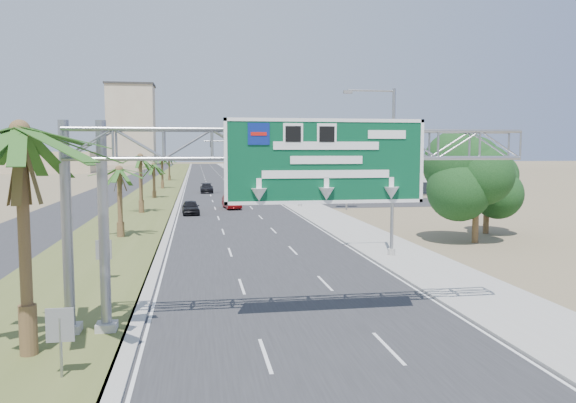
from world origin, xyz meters
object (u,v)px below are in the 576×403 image
(car_mid_lane, at_px, (232,202))
(pole_sign_blue, at_px, (311,153))
(car_right_lane, at_px, (262,192))
(car_far, at_px, (207,188))
(palm_near, at_px, (20,132))
(car_left_lane, at_px, (191,207))
(sign_gantry, at_px, (281,160))
(signal_mast, at_px, (259,161))
(store_building, at_px, (383,182))
(pole_sign_red_far, at_px, (294,156))
(pole_sign_red_near, at_px, (347,144))

(car_mid_lane, bearing_deg, pole_sign_blue, 48.26)
(car_right_lane, bearing_deg, car_far, 129.83)
(palm_near, height_order, car_left_lane, palm_near)
(pole_sign_blue, bearing_deg, car_left_lane, -127.08)
(car_mid_lane, xyz_separation_m, pole_sign_blue, (12.42, 17.41, 5.26))
(sign_gantry, bearing_deg, pole_sign_blue, 77.32)
(car_left_lane, relative_size, car_far, 0.87)
(car_far, bearing_deg, signal_mast, -24.05)
(store_building, height_order, pole_sign_blue, pole_sign_blue)
(car_far, bearing_deg, pole_sign_red_far, -32.47)
(sign_gantry, bearing_deg, signal_mast, 84.26)
(car_right_lane, relative_size, pole_sign_red_near, 0.59)
(car_left_lane, xyz_separation_m, car_mid_lane, (4.39, 4.84, 0.02))
(car_mid_lane, bearing_deg, pole_sign_red_near, -21.38)
(palm_near, bearing_deg, car_left_lane, 83.22)
(car_left_lane, distance_m, pole_sign_blue, 28.38)
(car_left_lane, distance_m, car_mid_lane, 6.53)
(sign_gantry, bearing_deg, car_mid_lane, 88.83)
(signal_mast, xyz_separation_m, car_far, (-7.62, 3.38, -4.16))
(sign_gantry, distance_m, store_building, 60.77)
(signal_mast, height_order, pole_sign_blue, pole_sign_blue)
(signal_mast, relative_size, pole_sign_blue, 1.28)
(sign_gantry, distance_m, signal_mast, 62.37)
(car_far, relative_size, pole_sign_red_near, 0.53)
(car_right_lane, bearing_deg, pole_sign_red_far, 36.01)
(car_left_lane, bearing_deg, car_right_lane, 59.82)
(signal_mast, bearing_deg, pole_sign_red_far, -43.76)
(store_building, xyz_separation_m, pole_sign_red_far, (-12.37, 1.70, 3.58))
(palm_near, xyz_separation_m, store_building, (31.20, 58.00, -4.93))
(signal_mast, distance_m, pole_sign_red_far, 6.21)
(pole_sign_red_near, bearing_deg, palm_near, -117.66)
(car_left_lane, xyz_separation_m, car_right_lane, (9.34, 18.16, 0.04))
(car_mid_lane, distance_m, car_far, 23.96)
(store_building, distance_m, car_far, 26.21)
(sign_gantry, height_order, pole_sign_blue, pole_sign_blue)
(palm_near, xyz_separation_m, car_far, (6.75, 67.36, -6.24))
(palm_near, distance_m, car_right_lane, 58.83)
(store_building, bearing_deg, signal_mast, 160.46)
(car_mid_lane, xyz_separation_m, car_right_lane, (4.95, 13.32, 0.02))
(palm_near, height_order, car_mid_lane, palm_near)
(car_mid_lane, bearing_deg, sign_gantry, -97.42)
(pole_sign_red_near, height_order, pole_sign_red_far, pole_sign_red_near)
(pole_sign_red_near, distance_m, pole_sign_blue, 20.71)
(palm_near, bearing_deg, pole_sign_red_far, 72.50)
(store_building, xyz_separation_m, car_far, (-24.45, 9.36, -1.31))
(car_left_lane, bearing_deg, pole_sign_blue, 49.97)
(car_left_lane, bearing_deg, palm_near, -99.74)
(sign_gantry, relative_size, car_far, 3.54)
(palm_near, xyz_separation_m, pole_sign_red_far, (18.83, 59.70, -1.36))
(car_mid_lane, height_order, pole_sign_red_far, pole_sign_red_far)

